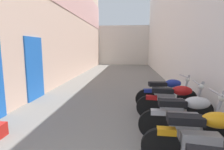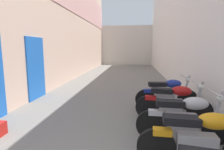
# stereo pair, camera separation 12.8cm
# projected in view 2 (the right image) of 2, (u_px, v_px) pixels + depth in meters

# --- Properties ---
(ground_plane) EXTENTS (35.34, 35.34, 0.00)m
(ground_plane) POSITION_uv_depth(u_px,v_px,m) (116.00, 88.00, 8.30)
(ground_plane) COLOR slate
(building_left) EXTENTS (0.45, 19.34, 6.85)m
(building_left) POSITION_uv_depth(u_px,v_px,m) (68.00, 19.00, 10.04)
(building_left) COLOR beige
(building_left) RESTS_ON ground
(building_right) EXTENTS (0.45, 19.34, 7.77)m
(building_right) POSITION_uv_depth(u_px,v_px,m) (176.00, 8.00, 9.34)
(building_right) COLOR silver
(building_right) RESTS_ON ground
(building_far_end) EXTENTS (8.43, 2.00, 4.23)m
(building_far_end) POSITION_uv_depth(u_px,v_px,m) (127.00, 45.00, 20.43)
(building_far_end) COLOR beige
(building_far_end) RESTS_ON ground
(motorcycle_second) EXTENTS (1.85, 0.58, 1.04)m
(motorcycle_second) POSITION_uv_depth(u_px,v_px,m) (201.00, 138.00, 2.64)
(motorcycle_second) COLOR black
(motorcycle_second) RESTS_ON ground
(motorcycle_third) EXTENTS (1.85, 0.58, 1.04)m
(motorcycle_third) POSITION_uv_depth(u_px,v_px,m) (185.00, 117.00, 3.46)
(motorcycle_third) COLOR black
(motorcycle_third) RESTS_ON ground
(motorcycle_fourth) EXTENTS (1.85, 0.58, 1.04)m
(motorcycle_fourth) POSITION_uv_depth(u_px,v_px,m) (173.00, 102.00, 4.45)
(motorcycle_fourth) COLOR black
(motorcycle_fourth) RESTS_ON ground
(motorcycle_fifth) EXTENTS (1.85, 0.58, 1.04)m
(motorcycle_fifth) POSITION_uv_depth(u_px,v_px,m) (167.00, 93.00, 5.31)
(motorcycle_fifth) COLOR black
(motorcycle_fifth) RESTS_ON ground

